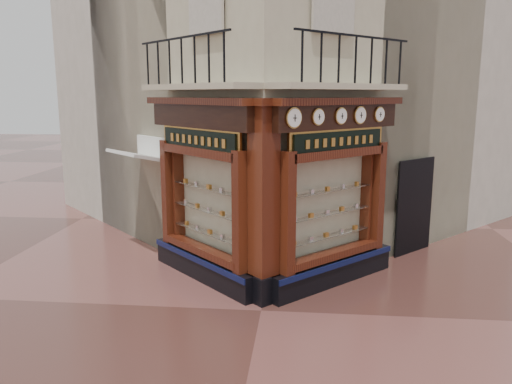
# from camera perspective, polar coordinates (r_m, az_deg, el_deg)

# --- Properties ---
(ground) EXTENTS (80.00, 80.00, 0.00)m
(ground) POSITION_cam_1_polar(r_m,az_deg,el_deg) (9.76, 0.59, -13.40)
(ground) COLOR #4B2923
(ground) RESTS_ON ground
(main_building) EXTENTS (11.31, 11.31, 12.00)m
(main_building) POSITION_cam_1_polar(r_m,az_deg,el_deg) (15.15, 2.79, 18.51)
(main_building) COLOR #C2B897
(main_building) RESTS_ON ground
(neighbour_left) EXTENTS (11.31, 11.31, 11.00)m
(neighbour_left) POSITION_cam_1_polar(r_m,az_deg,el_deg) (17.83, -5.09, 15.75)
(neighbour_left) COLOR beige
(neighbour_left) RESTS_ON ground
(neighbour_right) EXTENTS (11.31, 11.31, 11.00)m
(neighbour_right) POSITION_cam_1_polar(r_m,az_deg,el_deg) (17.62, 11.57, 15.64)
(neighbour_right) COLOR beige
(neighbour_right) RESTS_ON ground
(shopfront_left) EXTENTS (2.86, 2.86, 3.98)m
(shopfront_left) POSITION_cam_1_polar(r_m,az_deg,el_deg) (10.84, -6.08, 0.03)
(shopfront_left) COLOR black
(shopfront_left) RESTS_ON ground
(shopfront_right) EXTENTS (2.86, 2.86, 3.98)m
(shopfront_right) POSITION_cam_1_polar(r_m,az_deg,el_deg) (10.64, 8.93, -0.25)
(shopfront_right) COLOR black
(shopfront_right) RESTS_ON ground
(corner_pilaster) EXTENTS (0.85, 0.85, 3.98)m
(corner_pilaster) POSITION_cam_1_polar(r_m,az_deg,el_deg) (9.61, 0.88, -1.52)
(corner_pilaster) COLOR black
(corner_pilaster) RESTS_ON ground
(balcony) EXTENTS (5.94, 2.97, 1.03)m
(balcony) POSITION_cam_1_polar(r_m,az_deg,el_deg) (10.36, 1.38, 12.04)
(balcony) COLOR #C2B897
(balcony) RESTS_ON ground
(clock_a) EXTENTS (0.31, 0.31, 0.39)m
(clock_a) POSITION_cam_1_polar(r_m,az_deg,el_deg) (9.31, 4.33, 8.44)
(clock_a) COLOR #AB7C39
(clock_a) RESTS_ON ground
(clock_b) EXTENTS (0.27, 0.27, 0.33)m
(clock_b) POSITION_cam_1_polar(r_m,az_deg,el_deg) (9.77, 7.12, 8.52)
(clock_b) COLOR #AB7C39
(clock_b) RESTS_ON ground
(clock_c) EXTENTS (0.28, 0.28, 0.34)m
(clock_c) POSITION_cam_1_polar(r_m,az_deg,el_deg) (10.25, 9.68, 8.57)
(clock_c) COLOR #AB7C39
(clock_c) RESTS_ON ground
(clock_d) EXTENTS (0.30, 0.30, 0.37)m
(clock_d) POSITION_cam_1_polar(r_m,az_deg,el_deg) (10.71, 11.80, 8.59)
(clock_d) COLOR #AB7C39
(clock_d) RESTS_ON ground
(clock_e) EXTENTS (0.27, 0.27, 0.33)m
(clock_e) POSITION_cam_1_polar(r_m,az_deg,el_deg) (11.22, 13.91, 8.61)
(clock_e) COLOR #AB7C39
(clock_e) RESTS_ON ground
(awning) EXTENTS (1.82, 1.82, 0.31)m
(awning) POSITION_cam_1_polar(r_m,az_deg,el_deg) (13.36, -12.93, -6.81)
(awning) COLOR white
(awning) RESTS_ON ground
(signboard_left) EXTENTS (2.07, 2.07, 0.55)m
(signboard_left) POSITION_cam_1_polar(r_m,az_deg,el_deg) (10.64, -6.56, 5.93)
(signboard_left) COLOR #C38739
(signboard_left) RESTS_ON ground
(signboard_right) EXTENTS (2.02, 2.02, 0.54)m
(signboard_right) POSITION_cam_1_polar(r_m,az_deg,el_deg) (10.42, 9.43, 5.75)
(signboard_right) COLOR #C38739
(signboard_right) RESTS_ON ground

